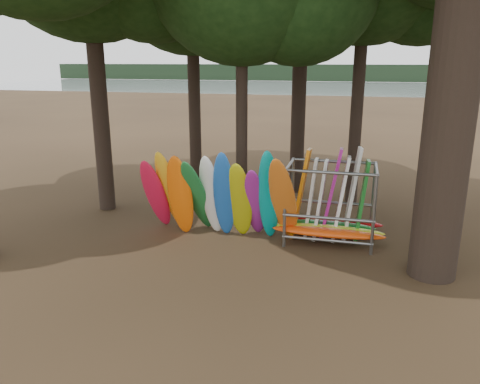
# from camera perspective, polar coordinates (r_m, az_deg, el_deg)

# --- Properties ---
(ground) EXTENTS (120.00, 120.00, 0.00)m
(ground) POSITION_cam_1_polar(r_m,az_deg,el_deg) (12.66, 0.87, -8.09)
(ground) COLOR #47331E
(ground) RESTS_ON ground
(lake) EXTENTS (160.00, 160.00, 0.00)m
(lake) POSITION_cam_1_polar(r_m,az_deg,el_deg) (71.50, 12.31, 11.36)
(lake) COLOR gray
(lake) RESTS_ON ground
(far_shore) EXTENTS (160.00, 4.00, 4.00)m
(far_shore) POSITION_cam_1_polar(r_m,az_deg,el_deg) (121.33, 13.38, 13.94)
(far_shore) COLOR black
(far_shore) RESTS_ON ground
(kayak_row) EXTENTS (4.72, 2.21, 2.98)m
(kayak_row) POSITION_cam_1_polar(r_m,az_deg,el_deg) (13.61, -2.47, -0.59)
(kayak_row) COLOR #E6163F
(kayak_row) RESTS_ON ground
(storage_rack) EXTENTS (3.19, 1.56, 2.78)m
(storage_rack) POSITION_cam_1_polar(r_m,az_deg,el_deg) (13.74, 10.92, -1.76)
(storage_rack) COLOR slate
(storage_rack) RESTS_ON ground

